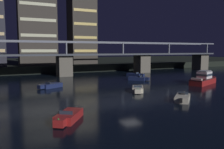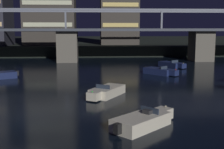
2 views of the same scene
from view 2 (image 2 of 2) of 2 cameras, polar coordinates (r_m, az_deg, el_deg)
ground_plane at (r=20.63m, az=-16.25°, el=-8.82°), size 400.00×400.00×0.00m
far_riverbank at (r=103.83m, az=-6.23°, el=5.94°), size 240.00×80.00×2.20m
river_bridge at (r=55.81m, az=-8.38°, el=6.69°), size 105.20×6.40×9.38m
speedboat_near_right at (r=19.07m, az=5.92°, el=-8.66°), size 4.48×4.29×1.16m
speedboat_mid_left at (r=40.65m, az=8.99°, el=0.60°), size 4.21×4.55×1.16m
speedboat_mid_center at (r=27.40m, az=-1.09°, el=-3.24°), size 3.68×4.84×1.16m
speedboat_far_right at (r=48.42m, az=11.15°, el=1.83°), size 3.58×4.87×1.16m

